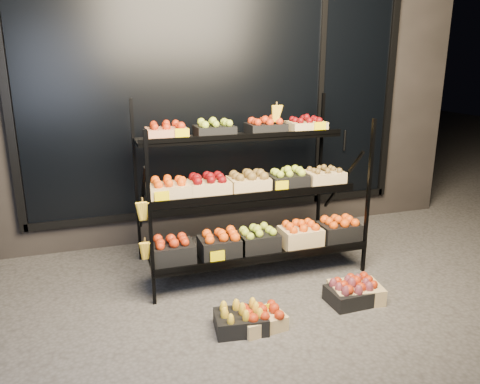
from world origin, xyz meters
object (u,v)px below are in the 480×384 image
object	(u,v)px
display_rack	(250,192)
floor_crate_midleft	(241,319)
floor_crate_midright	(356,290)
floor_crate_left	(262,318)

from	to	relation	value
display_rack	floor_crate_midleft	bearing A→B (deg)	-113.14
floor_crate_midright	display_rack	bearing A→B (deg)	133.91
floor_crate_left	display_rack	bearing A→B (deg)	67.98
display_rack	floor_crate_midleft	world-z (taller)	display_rack
floor_crate_left	floor_crate_midleft	world-z (taller)	floor_crate_midleft
floor_crate_midleft	floor_crate_left	bearing A→B (deg)	-1.43
floor_crate_left	floor_crate_midleft	xyz separation A→B (m)	(-0.16, 0.03, 0.01)
display_rack	floor_crate_midleft	size ratio (longest dim) A/B	5.07
display_rack	floor_crate_left	distance (m)	1.30
floor_crate_midright	floor_crate_left	bearing A→B (deg)	-162.76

